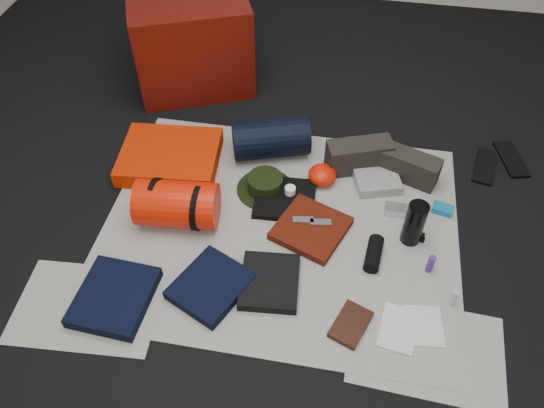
% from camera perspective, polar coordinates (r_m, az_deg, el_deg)
% --- Properties ---
extents(floor, '(4.50, 4.50, 0.02)m').
position_cam_1_polar(floor, '(2.44, 0.90, -2.63)').
color(floor, black).
rests_on(floor, ground).
extents(newspaper_mat, '(1.60, 1.30, 0.01)m').
position_cam_1_polar(newspaper_mat, '(2.43, 0.91, -2.44)').
color(newspaper_mat, '#B9B8AB').
rests_on(newspaper_mat, floor).
extents(newspaper_sheet_front_left, '(0.61, 0.44, 0.00)m').
position_cam_1_polar(newspaper_sheet_front_left, '(2.31, -19.18, -10.35)').
color(newspaper_sheet_front_left, '#B9B8AB').
rests_on(newspaper_sheet_front_left, floor).
extents(newspaper_sheet_front_right, '(0.60, 0.43, 0.00)m').
position_cam_1_polar(newspaper_sheet_front_right, '(2.18, 16.27, -14.75)').
color(newspaper_sheet_front_right, '#B9B8AB').
rests_on(newspaper_sheet_front_right, floor).
extents(red_cabinet, '(0.79, 0.73, 0.53)m').
position_cam_1_polar(red_cabinet, '(3.18, -8.66, 16.99)').
color(red_cabinet, '#550D06').
rests_on(red_cabinet, floor).
extents(sleeping_pad, '(0.52, 0.44, 0.09)m').
position_cam_1_polar(sleeping_pad, '(2.73, -10.90, 5.00)').
color(sleeping_pad, red).
rests_on(sleeping_pad, newspaper_mat).
extents(stuff_sack, '(0.38, 0.25, 0.21)m').
position_cam_1_polar(stuff_sack, '(2.41, -10.16, -0.03)').
color(stuff_sack, red).
rests_on(stuff_sack, newspaper_mat).
extents(sack_strap_left, '(0.02, 0.22, 0.22)m').
position_cam_1_polar(sack_strap_left, '(2.44, -12.40, 0.30)').
color(sack_strap_left, black).
rests_on(sack_strap_left, newspaper_mat).
extents(sack_strap_right, '(0.03, 0.22, 0.22)m').
position_cam_1_polar(sack_strap_right, '(2.38, -7.89, -0.32)').
color(sack_strap_right, black).
rests_on(sack_strap_right, newspaper_mat).
extents(navy_duffel, '(0.43, 0.31, 0.20)m').
position_cam_1_polar(navy_duffel, '(2.70, -0.13, 7.07)').
color(navy_duffel, black).
rests_on(navy_duffel, newspaper_mat).
extents(boonie_brim, '(0.33, 0.33, 0.01)m').
position_cam_1_polar(boonie_brim, '(2.58, -0.73, 1.62)').
color(boonie_brim, black).
rests_on(boonie_brim, newspaper_mat).
extents(boonie_crown, '(0.17, 0.17, 0.07)m').
position_cam_1_polar(boonie_crown, '(2.55, -0.74, 2.26)').
color(boonie_crown, black).
rests_on(boonie_crown, boonie_brim).
extents(hiking_boot_left, '(0.34, 0.22, 0.16)m').
position_cam_1_polar(hiking_boot_left, '(2.67, 9.33, 5.14)').
color(hiking_boot_left, '#292620').
rests_on(hiking_boot_left, newspaper_mat).
extents(hiking_boot_right, '(0.31, 0.20, 0.14)m').
position_cam_1_polar(hiking_boot_right, '(2.68, 14.52, 3.92)').
color(hiking_boot_right, '#292620').
rests_on(hiking_boot_right, newspaper_mat).
extents(flip_flop_left, '(0.15, 0.27, 0.01)m').
position_cam_1_polar(flip_flop_left, '(2.90, 21.93, 3.78)').
color(flip_flop_left, black).
rests_on(flip_flop_left, floor).
extents(flip_flop_right, '(0.16, 0.28, 0.01)m').
position_cam_1_polar(flip_flop_right, '(3.00, 24.33, 4.43)').
color(flip_flop_right, black).
rests_on(flip_flop_right, floor).
extents(trousers_navy_a, '(0.30, 0.34, 0.05)m').
position_cam_1_polar(trousers_navy_a, '(2.27, -16.59, -9.56)').
color(trousers_navy_a, black).
rests_on(trousers_navy_a, newspaper_mat).
extents(trousers_navy_b, '(0.36, 0.38, 0.05)m').
position_cam_1_polar(trousers_navy_b, '(2.22, -6.59, -8.74)').
color(trousers_navy_b, black).
rests_on(trousers_navy_b, newspaper_mat).
extents(trousers_charcoal, '(0.26, 0.29, 0.04)m').
position_cam_1_polar(trousers_charcoal, '(2.22, -0.25, -8.37)').
color(trousers_charcoal, black).
rests_on(trousers_charcoal, newspaper_mat).
extents(black_tshirt, '(0.30, 0.28, 0.03)m').
position_cam_1_polar(black_tshirt, '(2.52, 1.39, 0.56)').
color(black_tshirt, black).
rests_on(black_tshirt, newspaper_mat).
extents(red_shirt, '(0.38, 0.38, 0.04)m').
position_cam_1_polar(red_shirt, '(2.40, 4.22, -2.63)').
color(red_shirt, '#4A1308').
rests_on(red_shirt, newspaper_mat).
extents(orange_stuff_sack, '(0.18, 0.18, 0.09)m').
position_cam_1_polar(orange_stuff_sack, '(2.60, 5.41, 3.13)').
color(orange_stuff_sack, red).
rests_on(orange_stuff_sack, newspaper_mat).
extents(first_aid_pouch, '(0.25, 0.21, 0.05)m').
position_cam_1_polar(first_aid_pouch, '(2.63, 11.27, 2.34)').
color(first_aid_pouch, gray).
rests_on(first_aid_pouch, newspaper_mat).
extents(water_bottle, '(0.09, 0.09, 0.22)m').
position_cam_1_polar(water_bottle, '(2.38, 15.06, -2.01)').
color(water_bottle, black).
rests_on(water_bottle, newspaper_mat).
extents(speaker, '(0.08, 0.18, 0.07)m').
position_cam_1_polar(speaker, '(2.33, 10.88, -5.27)').
color(speaker, black).
rests_on(speaker, newspaper_mat).
extents(compact_camera, '(0.10, 0.06, 0.04)m').
position_cam_1_polar(compact_camera, '(2.53, 13.13, -0.61)').
color(compact_camera, silver).
rests_on(compact_camera, newspaper_mat).
extents(cyan_case, '(0.11, 0.08, 0.03)m').
position_cam_1_polar(cyan_case, '(2.60, 17.88, -0.53)').
color(cyan_case, '#0F6A97').
rests_on(cyan_case, newspaper_mat).
extents(toiletry_purple, '(0.04, 0.04, 0.09)m').
position_cam_1_polar(toiletry_purple, '(2.34, 16.69, -6.20)').
color(toiletry_purple, '#422577').
rests_on(toiletry_purple, newspaper_mat).
extents(toiletry_clear, '(0.04, 0.04, 0.08)m').
position_cam_1_polar(toiletry_clear, '(2.28, 18.91, -9.48)').
color(toiletry_clear, '#AEB3AE').
rests_on(toiletry_clear, newspaper_mat).
extents(paperback_book, '(0.18, 0.21, 0.03)m').
position_cam_1_polar(paperback_book, '(2.15, 8.45, -12.69)').
color(paperback_book, black).
rests_on(paperback_book, newspaper_mat).
extents(map_booklet, '(0.17, 0.22, 0.01)m').
position_cam_1_polar(map_booklet, '(2.18, 13.44, -12.89)').
color(map_booklet, silver).
rests_on(map_booklet, newspaper_mat).
extents(map_printout, '(0.16, 0.19, 0.01)m').
position_cam_1_polar(map_printout, '(2.22, 16.10, -12.48)').
color(map_printout, silver).
rests_on(map_printout, newspaper_mat).
extents(sunglasses, '(0.10, 0.04, 0.02)m').
position_cam_1_polar(sunglasses, '(2.46, 14.94, -3.38)').
color(sunglasses, black).
rests_on(sunglasses, newspaper_mat).
extents(key_cluster, '(0.07, 0.07, 0.01)m').
position_cam_1_polar(key_cluster, '(2.27, -17.54, -10.77)').
color(key_cluster, silver).
rests_on(key_cluster, newspaper_mat).
extents(tape_roll, '(0.05, 0.05, 0.04)m').
position_cam_1_polar(tape_roll, '(2.52, 1.97, 1.48)').
color(tape_roll, white).
rests_on(tape_roll, black_tshirt).
extents(energy_bar_a, '(0.10, 0.05, 0.01)m').
position_cam_1_polar(energy_bar_a, '(2.40, 3.36, -1.74)').
color(energy_bar_a, silver).
rests_on(energy_bar_a, red_shirt).
extents(energy_bar_b, '(0.10, 0.05, 0.01)m').
position_cam_1_polar(energy_bar_b, '(2.39, 5.26, -2.00)').
color(energy_bar_b, silver).
rests_on(energy_bar_b, red_shirt).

